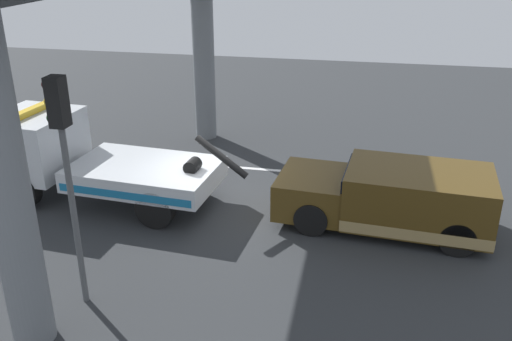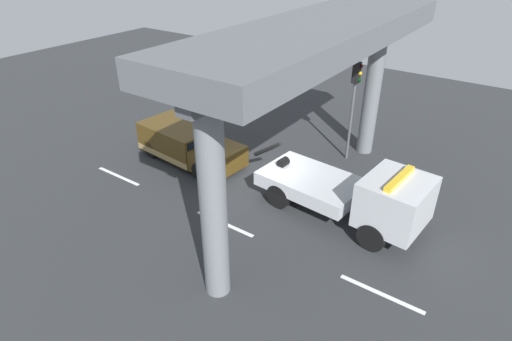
{
  "view_description": "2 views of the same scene",
  "coord_description": "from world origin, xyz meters",
  "px_view_note": "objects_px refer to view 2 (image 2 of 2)",
  "views": [
    {
      "loc": [
        -3.7,
        12.75,
        6.78
      ],
      "look_at": [
        -1.0,
        -0.57,
        0.99
      ],
      "focal_mm": 38.68,
      "sensor_mm": 36.0,
      "label": 1
    },
    {
      "loc": [
        8.15,
        -12.53,
        9.45
      ],
      "look_at": [
        -0.61,
        -0.08,
        0.71
      ],
      "focal_mm": 29.51,
      "sensor_mm": 36.0,
      "label": 2
    }
  ],
  "objects_px": {
    "traffic_light_far": "(355,91)",
    "tow_truck_white": "(357,194)",
    "towed_van_green": "(187,144)",
    "traffic_light_near": "(207,61)"
  },
  "relations": [
    {
      "from": "tow_truck_white",
      "to": "towed_van_green",
      "type": "xyz_separation_m",
      "value": [
        -8.41,
        0.07,
        -0.42
      ]
    },
    {
      "from": "traffic_light_near",
      "to": "traffic_light_far",
      "type": "xyz_separation_m",
      "value": [
        8.5,
        0.0,
        0.03
      ]
    },
    {
      "from": "tow_truck_white",
      "to": "traffic_light_near",
      "type": "distance_m",
      "value": 11.87
    },
    {
      "from": "traffic_light_far",
      "to": "tow_truck_white",
      "type": "bearing_deg",
      "value": -62.71
    },
    {
      "from": "tow_truck_white",
      "to": "towed_van_green",
      "type": "relative_size",
      "value": 1.37
    },
    {
      "from": "towed_van_green",
      "to": "traffic_light_far",
      "type": "bearing_deg",
      "value": 35.65
    },
    {
      "from": "towed_van_green",
      "to": "traffic_light_near",
      "type": "xyz_separation_m",
      "value": [
        -2.39,
        4.38,
        2.53
      ]
    },
    {
      "from": "tow_truck_white",
      "to": "traffic_light_near",
      "type": "relative_size",
      "value": 1.61
    },
    {
      "from": "traffic_light_near",
      "to": "towed_van_green",
      "type": "bearing_deg",
      "value": -61.42
    },
    {
      "from": "tow_truck_white",
      "to": "towed_van_green",
      "type": "height_order",
      "value": "tow_truck_white"
    }
  ]
}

